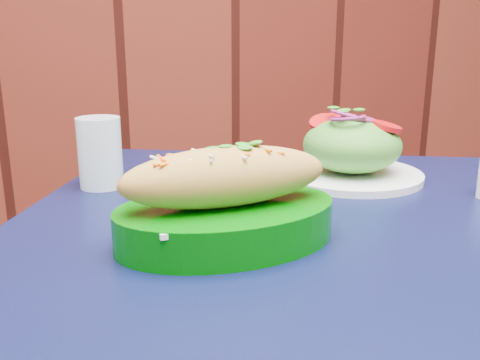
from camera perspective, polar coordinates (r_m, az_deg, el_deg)
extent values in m
cube|color=black|center=(0.72, 7.80, -5.21)|extent=(1.04, 1.04, 0.03)
cylinder|color=black|center=(1.23, -9.43, -15.61)|extent=(0.04, 0.04, 0.72)
cylinder|color=black|center=(1.24, 22.87, -16.38)|extent=(0.04, 0.04, 0.72)
cube|color=white|center=(0.62, -1.46, -2.97)|extent=(0.22, 0.15, 0.01)
ellipsoid|color=gold|center=(0.61, -1.49, 0.37)|extent=(0.26, 0.11, 0.07)
cylinder|color=white|center=(0.93, 11.67, 0.56)|extent=(0.24, 0.24, 0.01)
ellipsoid|color=#4C992D|center=(0.91, 11.85, 3.65)|extent=(0.16, 0.16, 0.09)
cylinder|color=red|center=(0.90, 15.43, 5.84)|extent=(0.05, 0.05, 0.01)
cylinder|color=red|center=(0.92, 8.92, 6.41)|extent=(0.05, 0.05, 0.01)
cylinder|color=red|center=(0.95, 10.65, 6.62)|extent=(0.05, 0.05, 0.01)
torus|color=#8A1E5F|center=(0.91, 12.02, 6.76)|extent=(0.06, 0.06, 0.01)
torus|color=#8A1E5F|center=(0.91, 12.03, 7.01)|extent=(0.06, 0.06, 0.01)
torus|color=#8A1E5F|center=(0.91, 12.05, 7.26)|extent=(0.06, 0.06, 0.01)
cylinder|color=silver|center=(0.87, -14.71, 2.84)|extent=(0.07, 0.07, 0.11)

